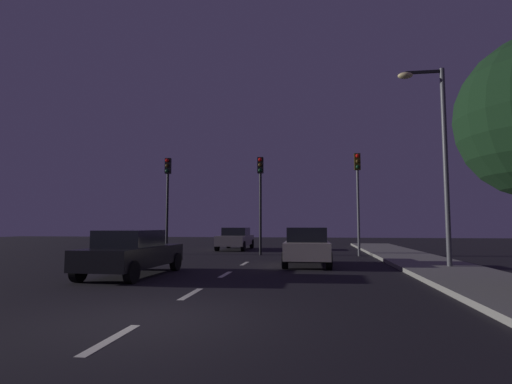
{
  "coord_description": "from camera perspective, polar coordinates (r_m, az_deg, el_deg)",
  "views": [
    {
      "loc": [
        2.87,
        -6.71,
        1.63
      ],
      "look_at": [
        -0.06,
        14.15,
        3.39
      ],
      "focal_mm": 27.93,
      "sensor_mm": 36.0,
      "label": 1
    }
  ],
  "objects": [
    {
      "name": "ground_plane",
      "position": [
        14.1,
        -3.87,
        -11.41
      ],
      "size": [
        80.0,
        80.0,
        0.0
      ],
      "primitive_type": "plane",
      "color": "black"
    },
    {
      "name": "sidewalk_curb_right",
      "position": [
        14.56,
        26.97,
        -10.4
      ],
      "size": [
        3.0,
        40.0,
        0.15
      ],
      "primitive_type": "cube",
      "color": "gray",
      "rests_on": "ground_plane"
    },
    {
      "name": "lane_stripe_nearest",
      "position": [
        6.43,
        -20.0,
        -19.17
      ],
      "size": [
        0.16,
        1.6,
        0.01
      ],
      "primitive_type": "cube",
      "color": "silver",
      "rests_on": "ground_plane"
    },
    {
      "name": "lane_stripe_second",
      "position": [
        9.88,
        -9.29,
        -14.2
      ],
      "size": [
        0.16,
        1.6,
        0.01
      ],
      "primitive_type": "cube",
      "color": "silver",
      "rests_on": "ground_plane"
    },
    {
      "name": "lane_stripe_third",
      "position": [
        13.52,
        -4.4,
        -11.68
      ],
      "size": [
        0.16,
        1.6,
        0.01
      ],
      "primitive_type": "cube",
      "color": "silver",
      "rests_on": "ground_plane"
    },
    {
      "name": "lane_stripe_fourth",
      "position": [
        17.23,
        -1.65,
        -10.19
      ],
      "size": [
        0.16,
        1.6,
        0.01
      ],
      "primitive_type": "cube",
      "color": "silver",
      "rests_on": "ground_plane"
    },
    {
      "name": "traffic_signal_left",
      "position": [
        23.39,
        -12.55,
        0.69
      ],
      "size": [
        0.32,
        0.38,
        5.49
      ],
      "color": "black",
      "rests_on": "ground_plane"
    },
    {
      "name": "traffic_signal_center",
      "position": [
        22.08,
        0.63,
        0.77
      ],
      "size": [
        0.32,
        0.38,
        5.42
      ],
      "color": "black",
      "rests_on": "ground_plane"
    },
    {
      "name": "traffic_signal_right",
      "position": [
        22.05,
        14.37,
        1.06
      ],
      "size": [
        0.32,
        0.38,
        5.5
      ],
      "color": "#4C4C51",
      "rests_on": "ground_plane"
    },
    {
      "name": "car_stopped_ahead",
      "position": [
        16.41,
        7.3,
        -7.74
      ],
      "size": [
        1.88,
        3.84,
        1.54
      ],
      "color": "beige",
      "rests_on": "ground_plane"
    },
    {
      "name": "car_adjacent_lane",
      "position": [
        13.63,
        -17.33,
        -8.27
      ],
      "size": [
        2.0,
        4.47,
        1.47
      ],
      "color": "black",
      "rests_on": "ground_plane"
    },
    {
      "name": "car_oncoming_far",
      "position": [
        26.9,
        -2.93,
        -6.64
      ],
      "size": [
        1.93,
        4.51,
        1.47
      ],
      "color": "gray",
      "rests_on": "ground_plane"
    },
    {
      "name": "street_lamp_right",
      "position": [
        16.37,
        24.64,
        5.73
      ],
      "size": [
        1.7,
        0.36,
        7.54
      ],
      "color": "#4C4C51",
      "rests_on": "ground_plane"
    }
  ]
}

